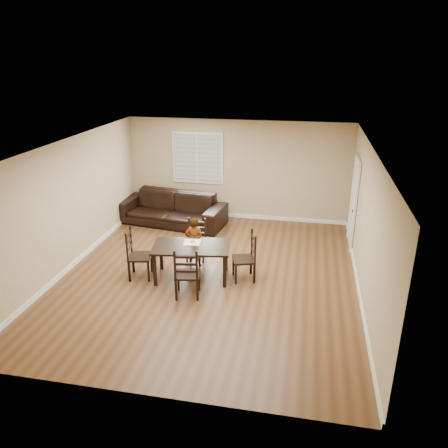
{
  "coord_description": "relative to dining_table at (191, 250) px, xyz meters",
  "views": [
    {
      "loc": [
        1.85,
        -7.86,
        4.33
      ],
      "look_at": [
        0.23,
        0.42,
        1.0
      ],
      "focal_mm": 35.0,
      "sensor_mm": 36.0,
      "label": 1
    }
  ],
  "objects": [
    {
      "name": "room",
      "position": [
        0.36,
        0.35,
        1.18
      ],
      "size": [
        6.04,
        7.04,
        2.72
      ],
      "color": "tan",
      "rests_on": "ground"
    },
    {
      "name": "donut",
      "position": [
        -0.01,
        0.17,
        0.11
      ],
      "size": [
        0.11,
        0.11,
        0.04
      ],
      "color": "#D1884B",
      "rests_on": "napkin"
    },
    {
      "name": "napkin",
      "position": [
        -0.03,
        0.17,
        0.09
      ],
      "size": [
        0.36,
        0.36,
        0.0
      ],
      "primitive_type": "cube",
      "rotation": [
        0.0,
        0.0,
        0.1
      ],
      "color": "beige",
      "rests_on": "dining_table"
    },
    {
      "name": "dining_table",
      "position": [
        0.0,
        0.0,
        0.0
      ],
      "size": [
        1.64,
        1.08,
        0.72
      ],
      "rotation": [
        0.0,
        0.0,
        0.15
      ],
      "color": "black",
      "rests_on": "ground"
    },
    {
      "name": "ground",
      "position": [
        0.33,
        0.17,
        -0.63
      ],
      "size": [
        7.0,
        7.0,
        0.0
      ],
      "primitive_type": "plane",
      "color": "brown",
      "rests_on": "ground"
    },
    {
      "name": "chair_right",
      "position": [
        1.16,
        0.19,
        -0.17
      ],
      "size": [
        0.54,
        0.56,
        1.02
      ],
      "rotation": [
        0.0,
        0.0,
        -1.27
      ],
      "color": "black",
      "rests_on": "ground"
    },
    {
      "name": "chair_far",
      "position": [
        0.13,
        -0.81,
        -0.17
      ],
      "size": [
        0.53,
        0.5,
        1.02
      ],
      "rotation": [
        0.0,
        0.0,
        3.31
      ],
      "color": "black",
      "rests_on": "ground"
    },
    {
      "name": "chair_left",
      "position": [
        -1.17,
        -0.18,
        -0.15
      ],
      "size": [
        0.53,
        0.55,
        1.05
      ],
      "rotation": [
        0.0,
        0.0,
        1.77
      ],
      "color": "black",
      "rests_on": "ground"
    },
    {
      "name": "chair_near",
      "position": [
        -0.14,
        0.96,
        -0.21
      ],
      "size": [
        0.44,
        0.42,
        0.92
      ],
      "rotation": [
        0.0,
        0.0,
        0.08
      ],
      "color": "black",
      "rests_on": "ground"
    },
    {
      "name": "child",
      "position": [
        -0.08,
        0.55,
        -0.07
      ],
      "size": [
        0.43,
        0.31,
        1.11
      ],
      "primitive_type": "imported",
      "rotation": [
        0.0,
        0.0,
        3.24
      ],
      "color": "gray",
      "rests_on": "ground"
    },
    {
      "name": "sofa",
      "position": [
        -1.33,
        2.86,
        -0.21
      ],
      "size": [
        3.0,
        1.53,
        0.84
      ],
      "primitive_type": "imported",
      "rotation": [
        0.0,
        0.0,
        -0.15
      ],
      "color": "black",
      "rests_on": "ground"
    }
  ]
}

